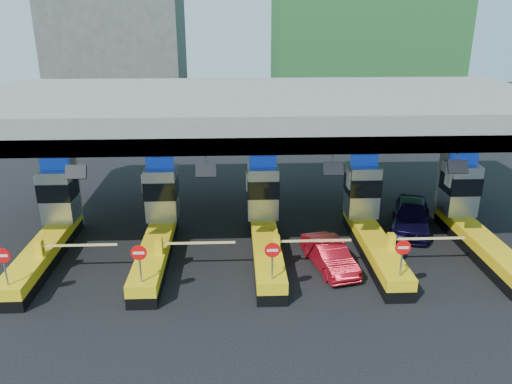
{
  "coord_description": "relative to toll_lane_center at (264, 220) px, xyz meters",
  "views": [
    {
      "loc": [
        -1.37,
        -21.53,
        10.67
      ],
      "look_at": [
        -0.41,
        0.0,
        2.93
      ],
      "focal_mm": 35.0,
      "sensor_mm": 36.0,
      "label": 1
    }
  ],
  "objects": [
    {
      "name": "ground",
      "position": [
        -0.0,
        -0.28,
        -1.4
      ],
      "size": [
        120.0,
        120.0,
        0.0
      ],
      "primitive_type": "plane",
      "color": "black",
      "rests_on": "ground"
    },
    {
      "name": "toll_canopy",
      "position": [
        -0.0,
        2.59,
        4.74
      ],
      "size": [
        28.0,
        12.09,
        7.0
      ],
      "color": "slate",
      "rests_on": "ground"
    },
    {
      "name": "toll_lane_far_left",
      "position": [
        -10.0,
        0.0,
        0.0
      ],
      "size": [
        4.43,
        8.0,
        4.16
      ],
      "color": "black",
      "rests_on": "ground"
    },
    {
      "name": "toll_lane_left",
      "position": [
        -5.0,
        0.0,
        0.0
      ],
      "size": [
        4.43,
        8.0,
        4.16
      ],
      "color": "black",
      "rests_on": "ground"
    },
    {
      "name": "toll_lane_center",
      "position": [
        0.0,
        0.0,
        0.0
      ],
      "size": [
        4.43,
        8.0,
        4.16
      ],
      "color": "black",
      "rests_on": "ground"
    },
    {
      "name": "toll_lane_right",
      "position": [
        5.0,
        0.0,
        0.0
      ],
      "size": [
        4.43,
        8.0,
        4.16
      ],
      "color": "black",
      "rests_on": "ground"
    },
    {
      "name": "toll_lane_far_right",
      "position": [
        10.0,
        0.0,
        0.0
      ],
      "size": [
        4.43,
        8.0,
        4.16
      ],
      "color": "black",
      "rests_on": "ground"
    },
    {
      "name": "bg_building_concrete",
      "position": [
        -14.0,
        35.72,
        7.6
      ],
      "size": [
        14.0,
        10.0,
        18.0
      ],
      "primitive_type": "cube",
      "color": "#4C4C49",
      "rests_on": "ground"
    },
    {
      "name": "van",
      "position": [
        7.71,
        1.65,
        -0.59
      ],
      "size": [
        3.38,
        5.11,
        1.62
      ],
      "primitive_type": "imported",
      "rotation": [
        0.0,
        0.0,
        -0.34
      ],
      "color": "black",
      "rests_on": "ground"
    },
    {
      "name": "red_car",
      "position": [
        2.73,
        -2.24,
        -0.77
      ],
      "size": [
        2.18,
        4.03,
        1.26
      ],
      "primitive_type": "imported",
      "rotation": [
        0.0,
        0.0,
        0.23
      ],
      "color": "maroon",
      "rests_on": "ground"
    }
  ]
}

